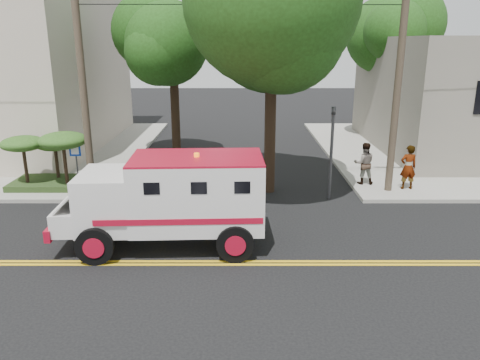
{
  "coord_description": "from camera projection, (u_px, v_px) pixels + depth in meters",
  "views": [
    {
      "loc": [
        0.31,
        -11.82,
        5.96
      ],
      "look_at": [
        0.31,
        2.75,
        1.6
      ],
      "focal_mm": 35.0,
      "sensor_mm": 36.0,
      "label": 1
    }
  ],
  "objects": [
    {
      "name": "ground",
      "position": [
        229.0,
        263.0,
        13.03
      ],
      "size": [
        100.0,
        100.0,
        0.0
      ],
      "primitive_type": "plane",
      "color": "black",
      "rests_on": "ground"
    },
    {
      "name": "sidewalk_ne",
      "position": [
        477.0,
        151.0,
        25.94
      ],
      "size": [
        17.0,
        17.0,
        0.15
      ],
      "primitive_type": "cube",
      "color": "gray",
      "rests_on": "ground"
    },
    {
      "name": "utility_pole_left",
      "position": [
        82.0,
        81.0,
        17.49
      ],
      "size": [
        0.28,
        0.28,
        9.0
      ],
      "primitive_type": "cylinder",
      "color": "#382D23",
      "rests_on": "ground"
    },
    {
      "name": "utility_pole_right",
      "position": [
        398.0,
        81.0,
        17.68
      ],
      "size": [
        0.28,
        0.28,
        9.0
      ],
      "primitive_type": "cylinder",
      "color": "#382D23",
      "rests_on": "ground"
    },
    {
      "name": "tree_main",
      "position": [
        285.0,
        5.0,
        16.91
      ],
      "size": [
        6.08,
        5.7,
        9.85
      ],
      "color": "black",
      "rests_on": "ground"
    },
    {
      "name": "tree_left",
      "position": [
        179.0,
        45.0,
        22.68
      ],
      "size": [
        4.48,
        4.2,
        7.7
      ],
      "color": "black",
      "rests_on": "ground"
    },
    {
      "name": "tree_right",
      "position": [
        391.0,
        38.0,
        26.39
      ],
      "size": [
        4.8,
        4.5,
        8.2
      ],
      "color": "black",
      "rests_on": "ground"
    },
    {
      "name": "traffic_signal",
      "position": [
        332.0,
        143.0,
        17.75
      ],
      "size": [
        0.15,
        0.18,
        3.6
      ],
      "color": "#3F3F42",
      "rests_on": "ground"
    },
    {
      "name": "accessibility_sign",
      "position": [
        76.0,
        161.0,
        18.55
      ],
      "size": [
        0.45,
        0.1,
        2.02
      ],
      "color": "#3F3F42",
      "rests_on": "ground"
    },
    {
      "name": "palm_planter",
      "position": [
        49.0,
        151.0,
        18.91
      ],
      "size": [
        3.52,
        2.63,
        2.36
      ],
      "color": "#1E3314",
      "rests_on": "sidewalk_nw"
    },
    {
      "name": "armored_truck",
      "position": [
        171.0,
        196.0,
        13.69
      ],
      "size": [
        6.17,
        2.68,
        2.77
      ],
      "rotation": [
        0.0,
        0.0,
        0.04
      ],
      "color": "silver",
      "rests_on": "ground"
    },
    {
      "name": "pedestrian_a",
      "position": [
        408.0,
        167.0,
        18.83
      ],
      "size": [
        0.69,
        0.48,
        1.82
      ],
      "primitive_type": "imported",
      "rotation": [
        0.0,
        0.0,
        3.21
      ],
      "color": "gray",
      "rests_on": "sidewalk_ne"
    },
    {
      "name": "pedestrian_b",
      "position": [
        364.0,
        163.0,
        19.53
      ],
      "size": [
        0.9,
        0.72,
        1.76
      ],
      "primitive_type": "imported",
      "rotation": [
        0.0,
        0.0,
        3.07
      ],
      "color": "gray",
      "rests_on": "sidewalk_ne"
    }
  ]
}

